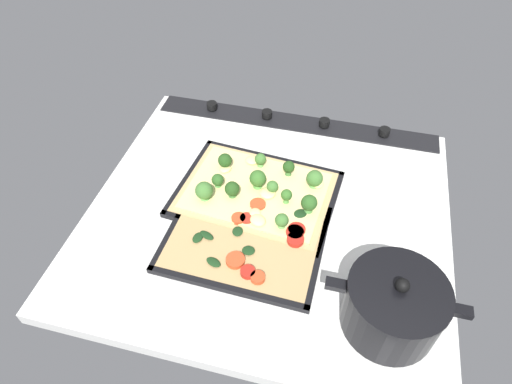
% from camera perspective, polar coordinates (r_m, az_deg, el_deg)
% --- Properties ---
extents(ground_plane, '(0.78, 0.71, 0.03)m').
position_cam_1_polar(ground_plane, '(0.99, 1.58, -3.01)').
color(ground_plane, silver).
extents(stove_control_panel, '(0.75, 0.07, 0.03)m').
position_cam_1_polar(stove_control_panel, '(1.21, 5.07, 9.05)').
color(stove_control_panel, black).
rests_on(stove_control_panel, ground_plane).
extents(baking_tray_front, '(0.38, 0.29, 0.01)m').
position_cam_1_polar(baking_tray_front, '(1.00, 0.04, -0.34)').
color(baking_tray_front, black).
rests_on(baking_tray_front, ground_plane).
extents(broccoli_pizza, '(0.35, 0.27, 0.06)m').
position_cam_1_polar(broccoli_pizza, '(0.99, 0.21, 0.28)').
color(broccoli_pizza, tan).
rests_on(broccoli_pizza, baking_tray_front).
extents(baking_tray_back, '(0.33, 0.27, 0.01)m').
position_cam_1_polar(baking_tray_back, '(0.92, -1.43, -6.16)').
color(baking_tray_back, black).
rests_on(baking_tray_back, ground_plane).
extents(veggie_pizza_back, '(0.31, 0.24, 0.02)m').
position_cam_1_polar(veggie_pizza_back, '(0.92, -1.08, -5.93)').
color(veggie_pizza_back, tan).
rests_on(veggie_pizza_back, baking_tray_back).
extents(cooking_pot, '(0.24, 0.17, 0.13)m').
position_cam_1_polar(cooking_pot, '(0.81, 17.31, -13.87)').
color(cooking_pot, black).
rests_on(cooking_pot, ground_plane).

